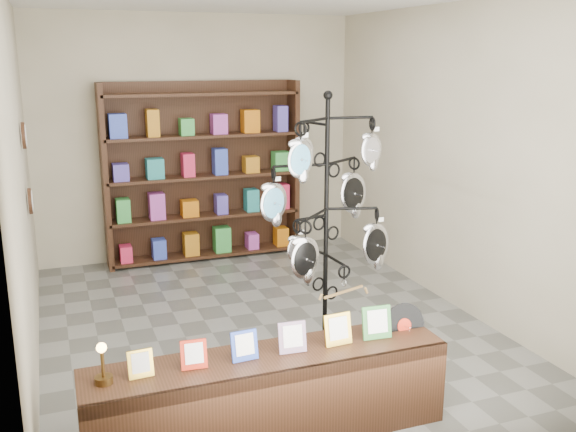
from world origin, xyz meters
name	(u,v)px	position (x,y,z in m)	size (l,w,h in m)	color
ground	(263,325)	(0.00, 0.00, 0.00)	(5.00, 5.00, 0.00)	slate
room_envelope	(261,131)	(0.00, 0.00, 1.85)	(5.00, 5.00, 5.00)	beige
display_tree	(326,210)	(0.27, -0.81, 1.29)	(1.16, 1.13, 2.23)	black
front_shelf	(269,396)	(-0.55, -1.76, 0.30)	(2.41, 0.51, 0.85)	black
back_shelving	(203,177)	(0.00, 2.30, 1.03)	(2.42, 0.36, 2.20)	black
wall_clocks	(27,169)	(-1.97, 0.80, 1.50)	(0.03, 0.24, 0.84)	black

